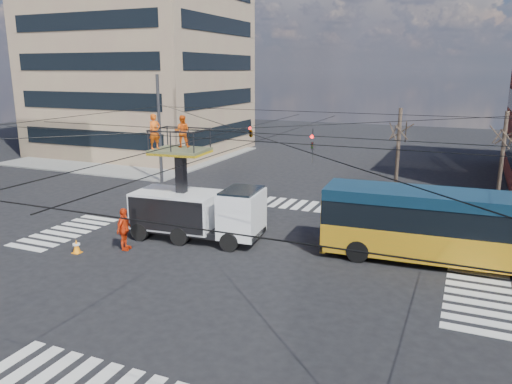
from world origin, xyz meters
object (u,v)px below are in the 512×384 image
(utility_truck, at_px, (197,199))
(traffic_cone, at_px, (76,246))
(flagger, at_px, (349,239))
(city_bus, at_px, (454,227))
(worker_ground, at_px, (124,229))

(utility_truck, bearing_deg, traffic_cone, -140.48)
(flagger, bearing_deg, utility_truck, -123.06)
(city_bus, distance_m, traffic_cone, 17.08)
(utility_truck, relative_size, flagger, 4.37)
(worker_ground, height_order, flagger, worker_ground)
(utility_truck, xyz_separation_m, city_bus, (11.96, 1.46, -0.32))
(city_bus, relative_size, worker_ground, 5.60)
(city_bus, bearing_deg, utility_truck, -176.17)
(traffic_cone, bearing_deg, city_bus, 18.78)
(worker_ground, bearing_deg, traffic_cone, 114.54)
(traffic_cone, bearing_deg, worker_ground, 34.96)
(city_bus, bearing_deg, worker_ground, -166.67)
(traffic_cone, xyz_separation_m, worker_ground, (1.79, 1.25, 0.69))
(traffic_cone, relative_size, worker_ground, 0.32)
(city_bus, bearing_deg, traffic_cone, -164.33)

